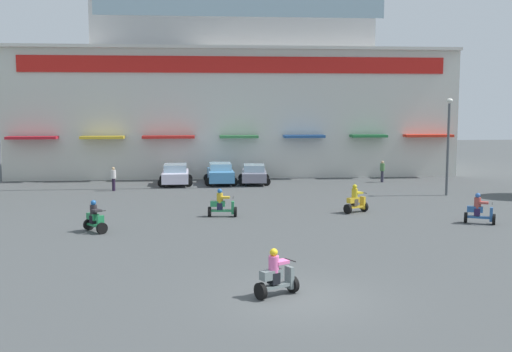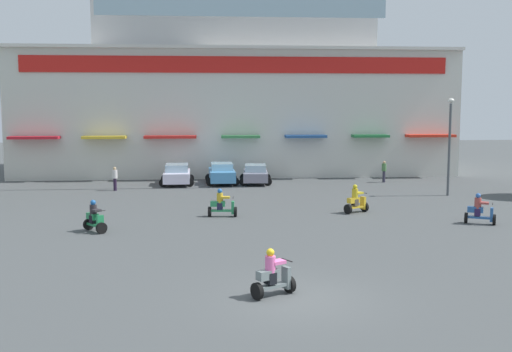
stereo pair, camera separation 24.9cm
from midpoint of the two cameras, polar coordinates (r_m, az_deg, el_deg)
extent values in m
plane|color=#484C4D|center=(31.93, -0.01, -3.96)|extent=(128.00, 128.00, 0.00)
cube|color=silver|center=(54.91, -2.35, 5.73)|extent=(35.31, 13.16, 9.95)
cube|color=silver|center=(56.17, -2.44, 15.17)|extent=(22.30, 11.84, 8.45)
cube|color=red|center=(48.35, -1.94, 10.09)|extent=(32.49, 0.12, 1.24)
cube|color=silver|center=(48.41, -1.94, 11.64)|extent=(35.31, 0.70, 0.24)
cube|color=red|center=(49.31, -19.84, 3.30)|extent=(3.67, 1.10, 0.20)
cube|color=gold|center=(48.29, -13.94, 3.43)|extent=(3.23, 1.10, 0.20)
cube|color=red|center=(47.81, -8.11, 3.53)|extent=(3.93, 1.10, 0.20)
cube|color=#337542|center=(47.86, -1.71, 3.60)|extent=(2.92, 1.10, 0.20)
cube|color=#234C87|center=(48.45, 4.25, 3.62)|extent=(3.16, 1.10, 0.20)
cube|color=#246F3B|center=(49.55, 10.06, 3.61)|extent=(2.79, 1.10, 0.20)
cube|color=red|center=(51.05, 15.28, 3.56)|extent=(3.78, 1.10, 0.20)
cube|color=#99B7C6|center=(43.53, -1.52, 15.39)|extent=(19.62, 0.08, 1.69)
cube|color=silver|center=(45.54, -7.49, -0.02)|extent=(1.89, 4.13, 0.69)
cube|color=#97B4C4|center=(45.47, -7.50, 0.74)|extent=(1.61, 2.07, 0.53)
cylinder|color=black|center=(46.88, -8.57, -0.23)|extent=(0.60, 0.17, 0.60)
cylinder|color=black|center=(46.83, -6.31, -0.21)|extent=(0.60, 0.17, 0.60)
cylinder|color=black|center=(44.35, -8.72, -0.63)|extent=(0.60, 0.17, 0.60)
cylinder|color=black|center=(44.30, -6.33, -0.60)|extent=(0.60, 0.17, 0.60)
cube|color=#468AC2|center=(45.68, -3.42, 0.09)|extent=(1.86, 4.16, 0.76)
cube|color=#92BED3|center=(45.62, -3.43, 0.88)|extent=(1.57, 2.09, 0.49)
cylinder|color=black|center=(46.96, -4.59, -0.17)|extent=(0.60, 0.18, 0.60)
cylinder|color=black|center=(47.05, -2.42, -0.14)|extent=(0.60, 0.18, 0.60)
cylinder|color=black|center=(44.42, -4.47, -0.56)|extent=(0.60, 0.18, 0.60)
cylinder|color=black|center=(44.52, -2.18, -0.53)|extent=(0.60, 0.18, 0.60)
cube|color=gray|center=(45.72, -0.34, 0.04)|extent=(2.03, 3.96, 0.65)
cube|color=#92AFBE|center=(45.65, -0.34, 0.74)|extent=(1.64, 2.03, 0.48)
cylinder|color=black|center=(46.93, -1.42, -0.15)|extent=(0.61, 0.21, 0.60)
cylinder|color=black|center=(46.95, 0.70, -0.15)|extent=(0.61, 0.21, 0.60)
cylinder|color=black|center=(44.57, -1.44, -0.52)|extent=(0.61, 0.21, 0.60)
cylinder|color=black|center=(44.59, 0.79, -0.51)|extent=(0.61, 0.21, 0.60)
cylinder|color=black|center=(32.62, -2.11, -3.27)|extent=(0.20, 0.53, 0.52)
cylinder|color=black|center=(32.72, -4.46, -3.25)|extent=(0.20, 0.53, 0.52)
cube|color=#298C54|center=(32.65, -3.29, -3.16)|extent=(1.21, 0.42, 0.10)
cube|color=#298C54|center=(32.61, -3.72, -2.54)|extent=(0.78, 0.39, 0.28)
cube|color=#298C54|center=(32.59, -2.34, -2.89)|extent=(0.18, 0.33, 0.66)
cylinder|color=black|center=(32.50, -2.30, -1.96)|extent=(0.10, 0.52, 0.04)
cube|color=#1F213C|center=(32.62, -3.53, -2.75)|extent=(0.32, 0.35, 0.36)
cylinder|color=gold|center=(32.56, -3.53, -2.00)|extent=(0.35, 0.35, 0.50)
sphere|color=#235EAC|center=(32.50, -3.54, -1.37)|extent=(0.25, 0.25, 0.25)
cube|color=gold|center=(32.53, -3.01, -1.96)|extent=(0.48, 0.39, 0.10)
cylinder|color=black|center=(29.22, -14.07, -4.65)|extent=(0.50, 0.43, 0.52)
cylinder|color=black|center=(30.28, -15.19, -4.28)|extent=(0.50, 0.43, 0.52)
cube|color=#1F7E48|center=(29.74, -14.64, -4.35)|extent=(0.87, 1.02, 0.10)
cube|color=#1F7E48|center=(29.86, -14.86, -3.58)|extent=(0.65, 0.73, 0.28)
cube|color=#1F7E48|center=(29.28, -14.20, -4.17)|extent=(0.34, 0.31, 0.68)
cylinder|color=black|center=(29.16, -14.21, -3.12)|extent=(0.43, 0.34, 0.04)
cube|color=black|center=(29.79, -14.77, -3.83)|extent=(0.42, 0.42, 0.36)
cylinder|color=#2E2A2E|center=(29.72, -14.79, -3.03)|extent=(0.45, 0.45, 0.48)
sphere|color=#1F5CA7|center=(29.67, -14.81, -2.36)|extent=(0.25, 0.25, 0.25)
cube|color=#2E2A2E|center=(29.48, -14.55, -3.06)|extent=(0.54, 0.56, 0.10)
cylinder|color=black|center=(32.59, 20.62, -3.71)|extent=(0.37, 0.53, 0.52)
cylinder|color=black|center=(32.64, 18.33, -3.60)|extent=(0.37, 0.53, 0.52)
cube|color=#275697|center=(32.60, 19.48, -3.55)|extent=(1.15, 0.77, 0.10)
cube|color=#275697|center=(32.54, 19.09, -2.88)|extent=(0.79, 0.60, 0.28)
cube|color=#275697|center=(32.55, 20.41, -3.29)|extent=(0.27, 0.35, 0.68)
cylinder|color=black|center=(32.47, 20.49, -2.35)|extent=(0.27, 0.48, 0.04)
cube|color=#291C42|center=(32.56, 19.27, -3.09)|extent=(0.40, 0.41, 0.36)
cylinder|color=#9D423D|center=(32.49, 19.30, -2.33)|extent=(0.43, 0.43, 0.52)
sphere|color=#2F5DA9|center=(32.43, 19.32, -1.68)|extent=(0.25, 0.25, 0.25)
cube|color=#9D423D|center=(32.47, 19.80, -2.30)|extent=(0.55, 0.50, 0.10)
cylinder|color=black|center=(34.63, 9.60, -2.78)|extent=(0.39, 0.52, 0.52)
cylinder|color=black|center=(33.76, 8.13, -2.99)|extent=(0.39, 0.52, 0.52)
cube|color=gold|center=(34.18, 8.88, -2.78)|extent=(1.08, 0.80, 0.10)
cube|color=gold|center=(33.97, 8.62, -2.19)|extent=(0.75, 0.61, 0.28)
cube|color=gold|center=(34.50, 9.47, -2.41)|extent=(0.28, 0.35, 0.69)
cylinder|color=black|center=(34.44, 9.51, -1.51)|extent=(0.30, 0.47, 0.04)
cube|color=brown|center=(34.05, 8.74, -2.37)|extent=(0.40, 0.42, 0.36)
cylinder|color=gold|center=(33.98, 8.75, -1.61)|extent=(0.44, 0.44, 0.56)
sphere|color=gold|center=(33.93, 8.76, -0.96)|extent=(0.25, 0.25, 0.25)
cube|color=gold|center=(34.17, 9.08, -1.52)|extent=(0.55, 0.52, 0.10)
cylinder|color=black|center=(19.90, 2.98, -9.80)|extent=(0.39, 0.52, 0.52)
cylinder|color=black|center=(19.18, 0.04, -10.44)|extent=(0.39, 0.52, 0.52)
cube|color=slate|center=(19.52, 1.54, -9.95)|extent=(1.08, 0.80, 0.10)
cube|color=slate|center=(19.28, 1.01, -8.95)|extent=(0.75, 0.61, 0.28)
cube|color=slate|center=(19.76, 2.70, -9.20)|extent=(0.28, 0.35, 0.69)
cylinder|color=black|center=(19.63, 2.76, -7.64)|extent=(0.30, 0.47, 0.04)
cube|color=black|center=(19.37, 1.25, -9.25)|extent=(0.40, 0.42, 0.36)
cylinder|color=pink|center=(19.25, 1.25, -8.01)|extent=(0.44, 0.44, 0.51)
sphere|color=gold|center=(19.16, 1.25, -6.96)|extent=(0.25, 0.25, 0.25)
cube|color=pink|center=(19.41, 1.90, -7.82)|extent=(0.55, 0.52, 0.10)
cylinder|color=#25182F|center=(43.17, -12.98, -0.77)|extent=(0.22, 0.22, 0.83)
cylinder|color=silver|center=(43.09, -13.01, 0.15)|extent=(0.35, 0.35, 0.57)
sphere|color=tan|center=(43.04, -13.02, 0.67)|extent=(0.21, 0.21, 0.21)
cylinder|color=#2E2C3D|center=(47.52, 11.26, -0.05)|extent=(0.29, 0.29, 0.84)
cylinder|color=#477542|center=(47.44, 11.27, 0.79)|extent=(0.47, 0.47, 0.54)
sphere|color=tan|center=(47.40, 11.28, 1.24)|extent=(0.21, 0.21, 0.21)
cylinder|color=#474C51|center=(41.55, 16.89, 2.30)|extent=(0.16, 0.16, 5.85)
ellipsoid|color=silver|center=(41.45, 17.03, 6.58)|extent=(0.40, 0.40, 0.28)
camera|label=1|loc=(0.12, -90.22, -0.03)|focal=43.98mm
camera|label=2|loc=(0.12, 89.78, 0.03)|focal=43.98mm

